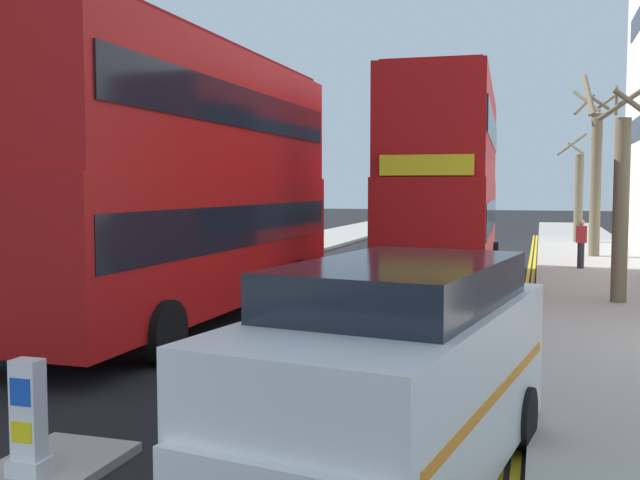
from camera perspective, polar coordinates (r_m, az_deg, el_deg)
sidewalk_right at (r=18.83m, az=22.53°, el=-4.59°), size 4.00×80.00×0.14m
sidewalk_left at (r=21.76m, az=-13.99°, el=-3.25°), size 4.00×80.00×0.14m
kerb_line_outer at (r=16.76m, az=16.01°, el=-5.70°), size 0.10×56.00×0.01m
kerb_line_inner at (r=16.77m, az=15.46°, el=-5.69°), size 0.10×56.00×0.01m
traffic_island at (r=7.80m, az=-21.64°, el=-16.98°), size 1.10×2.20×0.10m
keep_left_bollard at (r=7.62m, az=-21.76°, el=-13.06°), size 0.36×0.28×1.11m
double_decker_bus_away at (r=15.29m, az=-10.12°, el=4.85°), size 2.85×10.82×5.64m
double_decker_bus_oncoming at (r=21.08m, az=9.87°, el=4.64°), size 3.11×10.89×5.64m
taxi_minivan at (r=6.97m, az=5.71°, el=-10.45°), size 2.64×5.05×2.12m
pedestrian_far at (r=25.63m, az=19.67°, el=-0.21°), size 0.34×0.22×1.62m
street_tree_near at (r=38.17m, az=19.52°, el=3.40°), size 2.05×2.04×5.43m
street_tree_mid at (r=18.37m, az=22.39°, el=3.16°), size 1.68×1.59×5.40m
street_tree_far at (r=30.40m, az=20.69°, el=4.60°), size 1.75×1.83×6.48m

